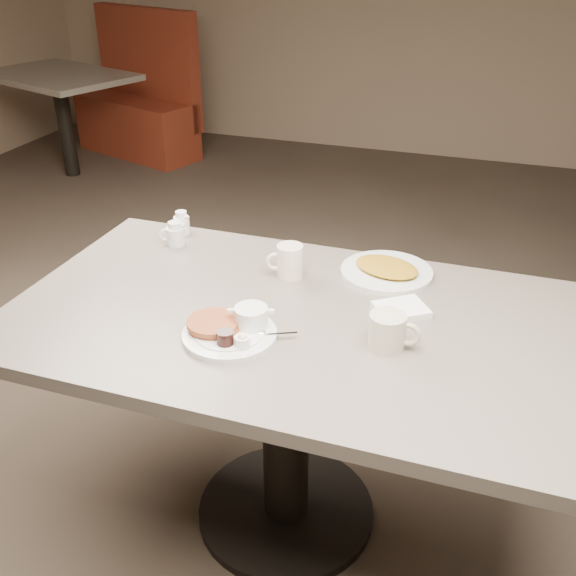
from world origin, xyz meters
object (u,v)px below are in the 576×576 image
(main_plate, at_px, (232,328))
(creamer_left, at_px, (175,235))
(booth_back_left, at_px, (133,104))
(diner_table, at_px, (286,366))
(coffee_mug_near, at_px, (389,331))
(coffee_mug_far, at_px, (289,261))
(hash_plate, at_px, (387,270))
(creamer_right, at_px, (182,223))

(main_plate, distance_m, creamer_left, 0.59)
(main_plate, height_order, booth_back_left, booth_back_left)
(diner_table, height_order, coffee_mug_near, coffee_mug_near)
(coffee_mug_near, bearing_deg, main_plate, -168.27)
(creamer_left, relative_size, booth_back_left, 0.06)
(diner_table, height_order, main_plate, main_plate)
(diner_table, relative_size, coffee_mug_far, 12.51)
(diner_table, bearing_deg, creamer_left, 148.18)
(coffee_mug_far, bearing_deg, creamer_left, 167.98)
(coffee_mug_near, relative_size, hash_plate, 0.37)
(coffee_mug_near, xyz_separation_m, booth_back_left, (-2.71, 3.29, -0.39))
(coffee_mug_far, height_order, hash_plate, coffee_mug_far)
(coffee_mug_far, bearing_deg, creamer_right, 158.07)
(coffee_mug_near, xyz_separation_m, coffee_mug_far, (-0.35, 0.28, 0.00))
(coffee_mug_near, bearing_deg, diner_table, 167.28)
(creamer_right, bearing_deg, coffee_mug_far, -21.93)
(diner_table, xyz_separation_m, hash_plate, (0.21, 0.32, 0.18))
(main_plate, distance_m, hash_plate, 0.56)
(main_plate, xyz_separation_m, booth_back_left, (-2.33, 3.37, -0.36))
(coffee_mug_far, bearing_deg, booth_back_left, 128.05)
(main_plate, xyz_separation_m, creamer_right, (-0.41, 0.54, 0.01))
(diner_table, height_order, booth_back_left, booth_back_left)
(diner_table, bearing_deg, hash_plate, 56.64)
(coffee_mug_near, bearing_deg, hash_plate, 101.90)
(booth_back_left, bearing_deg, coffee_mug_near, -50.51)
(creamer_left, height_order, booth_back_left, booth_back_left)
(diner_table, xyz_separation_m, creamer_left, (-0.49, 0.30, 0.21))
(main_plate, relative_size, booth_back_left, 0.21)
(creamer_left, xyz_separation_m, booth_back_left, (-1.93, 2.92, -0.38))
(diner_table, relative_size, hash_plate, 4.23)
(coffee_mug_far, relative_size, creamer_right, 1.50)
(diner_table, relative_size, main_plate, 4.72)
(main_plate, bearing_deg, coffee_mug_far, 84.87)
(coffee_mug_far, distance_m, booth_back_left, 3.85)
(main_plate, relative_size, creamer_right, 3.98)
(main_plate, bearing_deg, booth_back_left, 124.61)
(booth_back_left, bearing_deg, diner_table, -53.10)
(main_plate, xyz_separation_m, creamer_left, (-0.39, 0.45, 0.01))
(coffee_mug_near, relative_size, creamer_right, 1.65)
(main_plate, distance_m, coffee_mug_near, 0.39)
(diner_table, distance_m, booth_back_left, 4.04)
(diner_table, distance_m, coffee_mug_far, 0.31)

